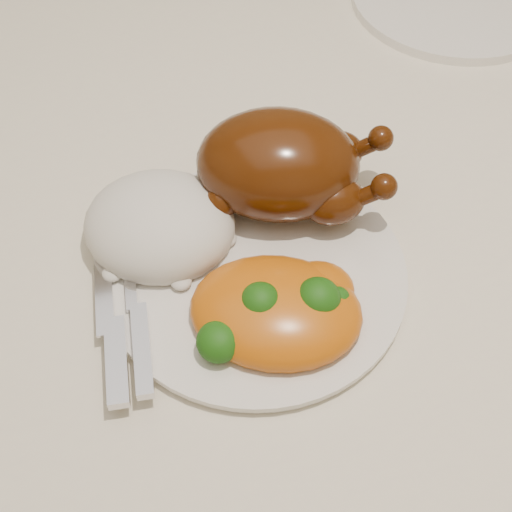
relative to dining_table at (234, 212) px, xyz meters
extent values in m
plane|color=brown|center=(0.00, 0.00, -0.67)|extent=(4.00, 4.00, 0.00)
cube|color=brown|center=(0.00, 0.00, 0.07)|extent=(1.60, 0.90, 0.04)
cube|color=beige|center=(0.00, 0.00, 0.10)|extent=(1.72, 1.02, 0.01)
cylinder|color=white|center=(-0.02, -0.16, 0.11)|extent=(0.32, 0.32, 0.01)
ellipsoid|color=#4E2308|center=(0.02, -0.09, 0.16)|extent=(0.17, 0.15, 0.09)
ellipsoid|color=#4E2308|center=(0.01, -0.10, 0.18)|extent=(0.08, 0.07, 0.04)
ellipsoid|color=#4E2308|center=(0.06, -0.13, 0.14)|extent=(0.05, 0.04, 0.04)
sphere|color=#4E2308|center=(0.10, -0.14, 0.16)|extent=(0.02, 0.02, 0.02)
ellipsoid|color=#4E2308|center=(0.08, -0.08, 0.14)|extent=(0.05, 0.04, 0.04)
sphere|color=#4E2308|center=(0.11, -0.09, 0.16)|extent=(0.02, 0.02, 0.02)
sphere|color=#4E2308|center=(-0.03, -0.11, 0.14)|extent=(0.03, 0.03, 0.03)
sphere|color=#4E2308|center=(-0.01, -0.04, 0.14)|extent=(0.03, 0.03, 0.03)
ellipsoid|color=white|center=(-0.09, -0.11, 0.13)|extent=(0.17, 0.16, 0.07)
ellipsoid|color=#DC610E|center=(-0.01, -0.21, 0.12)|extent=(0.17, 0.15, 0.05)
ellipsoid|color=#DC610E|center=(0.02, -0.20, 0.12)|extent=(0.06, 0.06, 0.03)
ellipsoid|color=#0F420B|center=(-0.06, -0.23, 0.13)|extent=(0.03, 0.03, 0.03)
ellipsoid|color=#0F420B|center=(-0.06, -0.21, 0.13)|extent=(0.02, 0.02, 0.02)
ellipsoid|color=#0F420B|center=(-0.03, -0.21, 0.14)|extent=(0.03, 0.03, 0.03)
ellipsoid|color=#0F420B|center=(0.03, -0.22, 0.13)|extent=(0.02, 0.02, 0.02)
ellipsoid|color=#0F420B|center=(0.02, -0.22, 0.14)|extent=(0.04, 0.04, 0.03)
ellipsoid|color=#0F420B|center=(0.00, -0.21, 0.13)|extent=(0.03, 0.03, 0.03)
cube|color=silver|center=(-0.14, -0.14, 0.12)|extent=(0.02, 0.12, 0.00)
cube|color=silver|center=(-0.14, -0.22, 0.12)|extent=(0.02, 0.08, 0.01)
cube|color=silver|center=(-0.12, -0.22, 0.12)|extent=(0.02, 0.08, 0.01)
cube|color=silver|center=(-0.12, -0.14, 0.12)|extent=(0.02, 0.09, 0.00)
camera|label=1|loc=(-0.11, -0.51, 0.59)|focal=50.00mm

